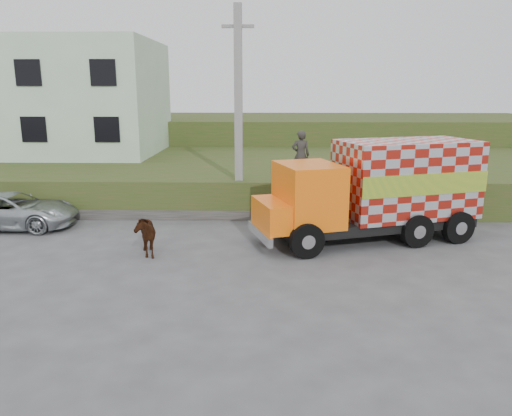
{
  "coord_description": "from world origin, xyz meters",
  "views": [
    {
      "loc": [
        0.14,
        -14.62,
        4.99
      ],
      "look_at": [
        -0.24,
        0.73,
        1.3
      ],
      "focal_mm": 35.0,
      "sensor_mm": 36.0,
      "label": 1
    }
  ],
  "objects_px": {
    "suv": "(12,211)",
    "utility_pole": "(239,113)",
    "pedestrian": "(301,155)",
    "cargo_truck": "(379,190)",
    "cow": "(143,234)"
  },
  "relations": [
    {
      "from": "utility_pole",
      "to": "cow",
      "type": "xyz_separation_m",
      "value": [
        -2.67,
        -4.65,
        -3.41
      ]
    },
    {
      "from": "pedestrian",
      "to": "utility_pole",
      "type": "bearing_deg",
      "value": 4.73
    },
    {
      "from": "cargo_truck",
      "to": "cow",
      "type": "height_order",
      "value": "cargo_truck"
    },
    {
      "from": "cow",
      "to": "pedestrian",
      "type": "xyz_separation_m",
      "value": [
        5.07,
        4.85,
        1.8
      ]
    },
    {
      "from": "utility_pole",
      "to": "cargo_truck",
      "type": "height_order",
      "value": "utility_pole"
    },
    {
      "from": "utility_pole",
      "to": "cow",
      "type": "height_order",
      "value": "utility_pole"
    },
    {
      "from": "cargo_truck",
      "to": "suv",
      "type": "bearing_deg",
      "value": 157.46
    },
    {
      "from": "utility_pole",
      "to": "suv",
      "type": "distance_m",
      "value": 9.09
    },
    {
      "from": "suv",
      "to": "utility_pole",
      "type": "bearing_deg",
      "value": -78.61
    },
    {
      "from": "suv",
      "to": "cow",
      "type": "bearing_deg",
      "value": -118.16
    },
    {
      "from": "cargo_truck",
      "to": "pedestrian",
      "type": "relative_size",
      "value": 4.07
    },
    {
      "from": "cow",
      "to": "cargo_truck",
      "type": "bearing_deg",
      "value": -7.79
    },
    {
      "from": "utility_pole",
      "to": "suv",
      "type": "bearing_deg",
      "value": -167.84
    },
    {
      "from": "cargo_truck",
      "to": "utility_pole",
      "type": "bearing_deg",
      "value": 131.48
    },
    {
      "from": "suv",
      "to": "pedestrian",
      "type": "distance_m",
      "value": 10.97
    }
  ]
}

